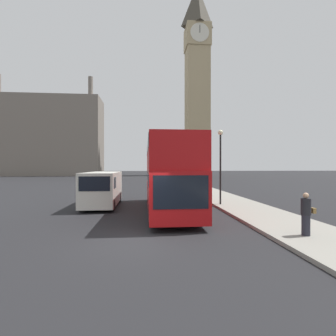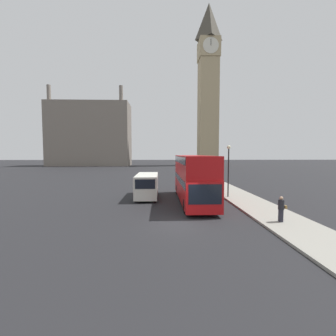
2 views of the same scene
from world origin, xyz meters
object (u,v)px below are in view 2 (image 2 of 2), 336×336
at_px(white_van, 147,185).
at_px(pedestrian, 281,209).
at_px(red_double_decker_bus, 193,176).
at_px(street_lamp, 229,163).
at_px(clock_tower, 208,84).

xyz_separation_m(white_van, pedestrian, (8.97, -8.91, -0.31)).
relative_size(red_double_decker_bus, white_van, 1.90).
bearing_deg(red_double_decker_bus, white_van, 153.28).
relative_size(pedestrian, street_lamp, 0.31).
height_order(red_double_decker_bus, pedestrian, red_double_decker_bus).
bearing_deg(street_lamp, red_double_decker_bus, -156.93).
distance_m(red_double_decker_bus, street_lamp, 4.22).
height_order(pedestrian, street_lamp, street_lamp).
relative_size(clock_tower, street_lamp, 11.75).
xyz_separation_m(pedestrian, street_lamp, (-0.87, 8.29, 2.61)).
height_order(clock_tower, street_lamp, clock_tower).
bearing_deg(pedestrian, clock_tower, 81.83).
relative_size(clock_tower, pedestrian, 37.33).
bearing_deg(white_van, pedestrian, -44.81).
distance_m(red_double_decker_bus, white_van, 5.02).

